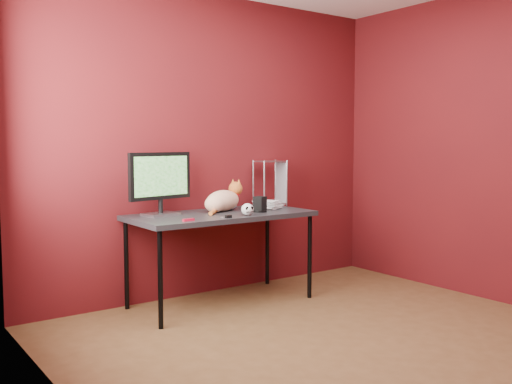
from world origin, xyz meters
TOP-DOWN VIEW (x-y plane):
  - room at (0.00, 0.00)m, footprint 3.52×3.52m
  - desk at (-0.15, 1.37)m, footprint 1.50×0.70m
  - monitor at (-0.62, 1.51)m, footprint 0.57×0.23m
  - cat at (-0.06, 1.48)m, footprint 0.49×0.37m
  - skull_mug at (-0.06, 1.11)m, footprint 0.10×0.10m
  - speaker at (0.15, 1.24)m, footprint 0.12×0.11m
  - book_stack at (0.30, 1.39)m, footprint 0.23×0.25m
  - wire_rack at (0.52, 1.59)m, footprint 0.26×0.22m
  - pocket_knife at (-0.60, 1.11)m, footprint 0.09×0.03m
  - black_gadget at (-0.27, 1.08)m, footprint 0.05×0.03m
  - washer at (-0.28, 1.12)m, footprint 0.05×0.05m

SIDE VIEW (x-z plane):
  - desk at x=-0.15m, z-range 0.32..1.07m
  - washer at x=-0.28m, z-range 0.75..0.75m
  - pocket_knife at x=-0.60m, z-range 0.75..0.77m
  - black_gadget at x=-0.27m, z-range 0.75..0.77m
  - skull_mug at x=-0.06m, z-range 0.75..0.85m
  - speaker at x=0.15m, z-range 0.75..0.87m
  - cat at x=-0.06m, z-range 0.71..0.97m
  - wire_rack at x=0.52m, z-range 0.75..1.16m
  - monitor at x=-0.62m, z-range 0.78..1.28m
  - book_stack at x=0.30m, z-range 0.75..1.57m
  - room at x=0.00m, z-range 0.14..2.75m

